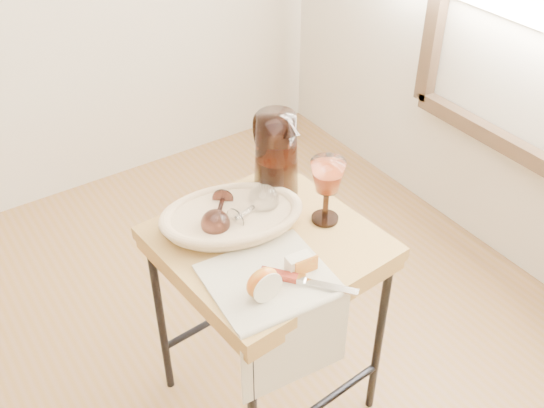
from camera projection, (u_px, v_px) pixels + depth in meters
side_table at (268, 324)px, 1.81m from camera, size 0.54×0.54×0.64m
tea_towel at (269, 279)px, 1.49m from camera, size 0.30×0.28×0.01m
bread_basket at (232, 219)px, 1.63m from camera, size 0.38×0.31×0.05m
goblet_lying_a at (219, 212)px, 1.62m from camera, size 0.13×0.14×0.07m
goblet_lying_b at (252, 208)px, 1.63m from camera, size 0.15×0.11×0.08m
pitcher at (276, 154)px, 1.70m from camera, size 0.20×0.27×0.28m
wine_goblet at (327, 191)px, 1.62m from camera, size 0.11×0.11×0.18m
apple_half at (262, 282)px, 1.42m from camera, size 0.08×0.05×0.08m
apple_wedge at (299, 263)px, 1.50m from camera, size 0.06×0.04×0.04m
table_knife at (305, 280)px, 1.47m from camera, size 0.16×0.19×0.02m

